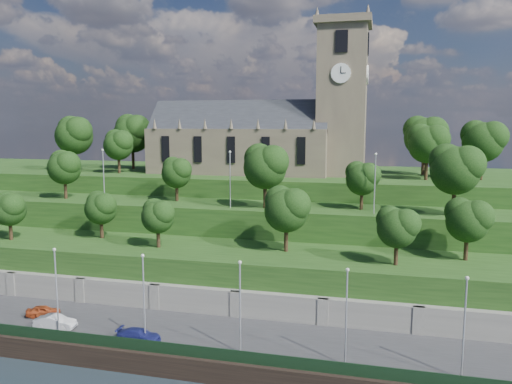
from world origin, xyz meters
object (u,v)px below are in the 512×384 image
(church, at_px, (266,131))
(car_middle, at_px, (55,322))
(car_left, at_px, (43,311))
(car_right, at_px, (139,335))

(church, relative_size, car_middle, 8.66)
(car_left, xyz_separation_m, car_right, (13.80, -3.50, 0.03))
(church, height_order, car_right, church)
(car_right, bearing_deg, car_left, 74.64)
(car_middle, bearing_deg, church, -22.83)
(car_left, xyz_separation_m, car_middle, (3.51, -2.70, 0.11))
(car_left, height_order, car_middle, car_middle)
(car_middle, bearing_deg, car_right, -99.31)
(church, distance_m, car_middle, 49.01)
(car_middle, xyz_separation_m, car_right, (10.29, -0.79, -0.08))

